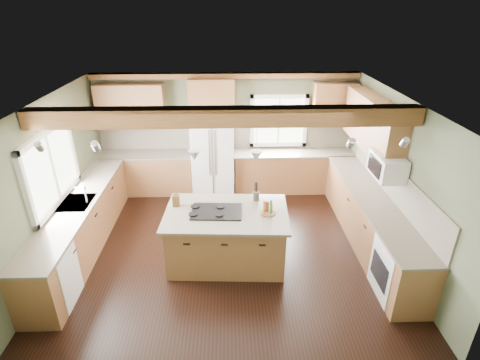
{
  "coord_description": "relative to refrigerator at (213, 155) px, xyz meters",
  "views": [
    {
      "loc": [
        0.04,
        -5.46,
        3.95
      ],
      "look_at": [
        0.23,
        0.3,
        1.17
      ],
      "focal_mm": 28.0,
      "sensor_mm": 36.0,
      "label": 1
    }
  ],
  "objects": [
    {
      "name": "floor",
      "position": [
        0.3,
        -2.12,
        -0.9
      ],
      "size": [
        5.6,
        5.6,
        0.0
      ],
      "primitive_type": "plane",
      "color": "black",
      "rests_on": "ground"
    },
    {
      "name": "ceiling",
      "position": [
        0.3,
        -2.12,
        1.7
      ],
      "size": [
        5.6,
        5.6,
        0.0
      ],
      "primitive_type": "plane",
      "rotation": [
        3.14,
        0.0,
        0.0
      ],
      "color": "silver",
      "rests_on": "wall_back"
    },
    {
      "name": "wall_back",
      "position": [
        0.3,
        0.38,
        0.4
      ],
      "size": [
        5.6,
        0.0,
        5.6
      ],
      "primitive_type": "plane",
      "rotation": [
        1.57,
        0.0,
        0.0
      ],
      "color": "#495039",
      "rests_on": "ground"
    },
    {
      "name": "wall_left",
      "position": [
        -2.5,
        -2.12,
        0.4
      ],
      "size": [
        0.0,
        5.0,
        5.0
      ],
      "primitive_type": "plane",
      "rotation": [
        1.57,
        0.0,
        1.57
      ],
      "color": "#495039",
      "rests_on": "ground"
    },
    {
      "name": "wall_right",
      "position": [
        3.1,
        -2.12,
        0.4
      ],
      "size": [
        0.0,
        5.0,
        5.0
      ],
      "primitive_type": "plane",
      "rotation": [
        1.57,
        0.0,
        -1.57
      ],
      "color": "#495039",
      "rests_on": "ground"
    },
    {
      "name": "ceiling_beam",
      "position": [
        0.3,
        -2.47,
        1.57
      ],
      "size": [
        5.55,
        0.26,
        0.26
      ],
      "primitive_type": "cube",
      "color": "#533017",
      "rests_on": "ceiling"
    },
    {
      "name": "soffit_trim",
      "position": [
        0.3,
        0.28,
        1.64
      ],
      "size": [
        5.55,
        0.2,
        0.1
      ],
      "primitive_type": "cube",
      "color": "#533017",
      "rests_on": "ceiling"
    },
    {
      "name": "backsplash_back",
      "position": [
        0.3,
        0.36,
        0.31
      ],
      "size": [
        5.58,
        0.03,
        0.58
      ],
      "primitive_type": "cube",
      "color": "brown",
      "rests_on": "wall_back"
    },
    {
      "name": "backsplash_right",
      "position": [
        3.08,
        -2.07,
        0.31
      ],
      "size": [
        0.03,
        3.7,
        0.58
      ],
      "primitive_type": "cube",
      "color": "brown",
      "rests_on": "wall_right"
    },
    {
      "name": "base_cab_back_left",
      "position": [
        -1.49,
        0.08,
        -0.46
      ],
      "size": [
        2.02,
        0.6,
        0.88
      ],
      "primitive_type": "cube",
      "color": "brown",
      "rests_on": "floor"
    },
    {
      "name": "counter_back_left",
      "position": [
        -1.49,
        0.08,
        0.0
      ],
      "size": [
        2.06,
        0.64,
        0.04
      ],
      "primitive_type": "cube",
      "color": "brown",
      "rests_on": "base_cab_back_left"
    },
    {
      "name": "base_cab_back_right",
      "position": [
        1.79,
        0.08,
        -0.46
      ],
      "size": [
        2.62,
        0.6,
        0.88
      ],
      "primitive_type": "cube",
      "color": "brown",
      "rests_on": "floor"
    },
    {
      "name": "counter_back_right",
      "position": [
        1.79,
        0.08,
        0.0
      ],
      "size": [
        2.66,
        0.64,
        0.04
      ],
      "primitive_type": "cube",
      "color": "brown",
      "rests_on": "base_cab_back_right"
    },
    {
      "name": "base_cab_left",
      "position": [
        -2.2,
        -2.07,
        -0.46
      ],
      "size": [
        0.6,
        3.7,
        0.88
      ],
      "primitive_type": "cube",
      "color": "brown",
      "rests_on": "floor"
    },
    {
      "name": "counter_left",
      "position": [
        -2.2,
        -2.07,
        0.0
      ],
      "size": [
        0.64,
        3.74,
        0.04
      ],
      "primitive_type": "cube",
      "color": "brown",
      "rests_on": "base_cab_left"
    },
    {
      "name": "base_cab_right",
      "position": [
        2.8,
        -2.07,
        -0.46
      ],
      "size": [
        0.6,
        3.7,
        0.88
      ],
      "primitive_type": "cube",
      "color": "brown",
      "rests_on": "floor"
    },
    {
      "name": "counter_right",
      "position": [
        2.8,
        -2.07,
        0.0
      ],
      "size": [
        0.64,
        3.74,
        0.04
      ],
      "primitive_type": "cube",
      "color": "brown",
      "rests_on": "base_cab_right"
    },
    {
      "name": "upper_cab_back_left",
      "position": [
        -1.69,
        0.21,
        1.05
      ],
      "size": [
        1.4,
        0.35,
        0.9
      ],
      "primitive_type": "cube",
      "color": "brown",
      "rests_on": "wall_back"
    },
    {
      "name": "upper_cab_over_fridge",
      "position": [
        -0.0,
        0.21,
        1.25
      ],
      "size": [
        0.96,
        0.35,
        0.7
      ],
      "primitive_type": "cube",
      "color": "brown",
      "rests_on": "wall_back"
    },
    {
      "name": "upper_cab_right",
      "position": [
        2.92,
        -1.22,
        1.05
      ],
      "size": [
        0.35,
        2.2,
        0.9
      ],
      "primitive_type": "cube",
      "color": "brown",
      "rests_on": "wall_right"
    },
    {
      "name": "upper_cab_back_corner",
      "position": [
        2.6,
        0.21,
        1.05
      ],
      "size": [
        0.9,
        0.35,
        0.9
      ],
      "primitive_type": "cube",
      "color": "brown",
      "rests_on": "wall_back"
    },
    {
      "name": "window_left",
      "position": [
        -2.48,
        -2.07,
        0.65
      ],
      "size": [
        0.04,
        1.6,
        1.05
      ],
      "primitive_type": "cube",
      "color": "white",
      "rests_on": "wall_left"
    },
    {
      "name": "window_back",
      "position": [
        1.45,
        0.36,
        0.65
      ],
      "size": [
        1.1,
        0.04,
        1.0
      ],
      "primitive_type": "cube",
      "color": "white",
      "rests_on": "wall_back"
    },
    {
      "name": "sink",
      "position": [
        -2.2,
        -2.07,
        0.01
      ],
      "size": [
        0.5,
        0.65,
        0.03
      ],
      "primitive_type": "cube",
      "color": "#262628",
      "rests_on": "counter_left"
    },
    {
      "name": "faucet",
      "position": [
        -2.02,
        -2.07,
        0.15
      ],
      "size": [
        0.02,
        0.02,
        0.28
      ],
      "primitive_type": "cylinder",
      "color": "#B2B2B7",
      "rests_on": "sink"
    },
    {
      "name": "dishwasher",
      "position": [
        -2.19,
        -3.37,
        -0.47
      ],
      "size": [
        0.6,
        0.6,
        0.84
      ],
      "primitive_type": "cube",
      "color": "white",
      "rests_on": "floor"
    },
    {
      "name": "oven",
      "position": [
        2.79,
        -3.37,
        -0.47
      ],
      "size": [
        0.6,
        0.72,
        0.84
      ],
      "primitive_type": "cube",
      "color": "white",
      "rests_on": "floor"
    },
    {
      "name": "microwave",
      "position": [
        2.88,
        -2.17,
        0.65
      ],
      "size": [
        0.4,
        0.7,
        0.38
      ],
      "primitive_type": "cube",
      "color": "white",
      "rests_on": "wall_right"
    },
    {
      "name": "pendant_left",
      "position": [
        -0.16,
        -2.45,
        0.98
      ],
      "size": [
        0.18,
        0.18,
        0.16
      ],
      "primitive_type": "cone",
      "rotation": [
        3.14,
        0.0,
        0.0
      ],
      "color": "#B2B2B7",
      "rests_on": "ceiling"
    },
    {
      "name": "pendant_right",
      "position": [
        0.75,
        -2.5,
        0.98
      ],
      "size": [
        0.18,
        0.18,
        0.16
      ],
      "primitive_type": "cone",
      "rotation": [
        3.14,
        0.0,
        0.0
      ],
      "color": "#B2B2B7",
      "rests_on": "ceiling"
    },
    {
      "name": "refrigerator",
      "position": [
        0.0,
        0.0,
        0.0
      ],
      "size": [
        0.9,
        0.74,
        1.8
      ],
      "primitive_type": "cube",
      "color": "white",
      "rests_on": "floor"
    },
    {
      "name": "island",
      "position": [
        0.29,
        -2.47,
        -0.46
      ],
      "size": [
        1.88,
        1.21,
        0.88
      ],
      "primitive_type": "cube",
      "rotation": [
        0.0,
        0.0,
        -0.05
      ],
      "color": "brown",
      "rests_on": "floor"
    },
    {
      "name": "island_top",
      "position": [
        0.29,
        -2.47,
        0.0
      ],
      "size": [
        2.01,
        1.34,
        0.04
      ],
      "primitive_type": "cube",
      "rotation": [
        0.0,
        0.0,
        -0.05
      ],
      "color": "brown",
      "rests_on": "island"
    },
    {
      "name": "cooktop",
      "position": [
        0.14,
        -2.46,
        0.03
      ],
      "size": [
        0.82,
        0.57,
        0.02
      ],
      "primitive_type": "cube",
      "rotation": [
        0.0,
        0.0,
        -0.05
      ],
      "color": "black",
      "rests_on": "island_top"
    },
    {
      "name": "knife_block",
      "position": [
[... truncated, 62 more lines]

